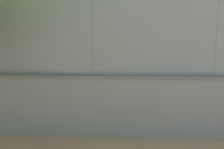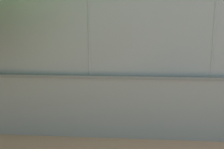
% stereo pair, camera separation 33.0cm
% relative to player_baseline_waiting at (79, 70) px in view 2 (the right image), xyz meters
% --- Properties ---
extents(ground_plane, '(260.00, 260.00, 0.00)m').
position_rel_player_baseline_waiting_xyz_m(ground_plane, '(-4.28, -6.41, -0.96)').
color(ground_plane, tan).
extents(perimeter_wall, '(27.10, 1.39, 1.80)m').
position_rel_player_baseline_waiting_xyz_m(perimeter_wall, '(-4.65, 5.88, -0.06)').
color(perimeter_wall, gray).
rests_on(perimeter_wall, ground_plane).
extents(fence_panel_on_wall, '(26.61, 1.00, 2.06)m').
position_rel_player_baseline_waiting_xyz_m(fence_panel_on_wall, '(-4.65, 5.88, 1.86)').
color(fence_panel_on_wall, gray).
rests_on(fence_panel_on_wall, perimeter_wall).
extents(player_baseline_waiting, '(0.82, 0.99, 1.63)m').
position_rel_player_baseline_waiting_xyz_m(player_baseline_waiting, '(0.00, 0.00, 0.00)').
color(player_baseline_waiting, '#591919').
rests_on(player_baseline_waiting, ground_plane).
extents(player_foreground_swinging, '(0.76, 1.23, 1.63)m').
position_rel_player_baseline_waiting_xyz_m(player_foreground_swinging, '(-1.12, -1.42, 0.00)').
color(player_foreground_swinging, '#B2B2B2').
rests_on(player_foreground_swinging, ground_plane).
extents(sports_ball, '(0.16, 0.16, 0.16)m').
position_rel_player_baseline_waiting_xyz_m(sports_ball, '(1.44, 1.31, 0.31)').
color(sports_ball, white).
extents(spare_ball_by_wall, '(0.08, 0.08, 0.08)m').
position_rel_player_baseline_waiting_xyz_m(spare_ball_by_wall, '(-2.26, 4.10, -0.92)').
color(spare_ball_by_wall, white).
rests_on(spare_ball_by_wall, ground_plane).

